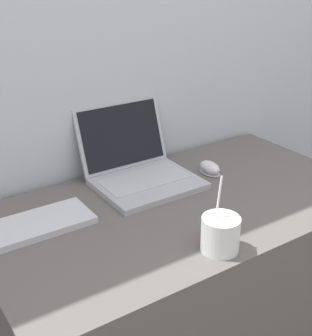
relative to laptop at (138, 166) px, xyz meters
The scene contains 6 objects.
wall_back 0.50m from the laptop, 79.85° to the left, with size 7.00×0.04×2.50m.
desk 0.47m from the laptop, 82.17° to the right, with size 1.25×0.68×0.73m.
laptop is the anchor object (origin of this frame).
drink_cup 0.48m from the laptop, 95.39° to the right, with size 0.10×0.10×0.21m.
computer_mouse 0.26m from the laptop, 20.64° to the right, with size 0.06×0.10×0.04m.
external_keyboard 0.46m from the laptop, 167.13° to the right, with size 0.40×0.15×0.02m.
Camera 1 is at (-0.79, -0.70, 1.44)m, focal length 50.00 mm.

